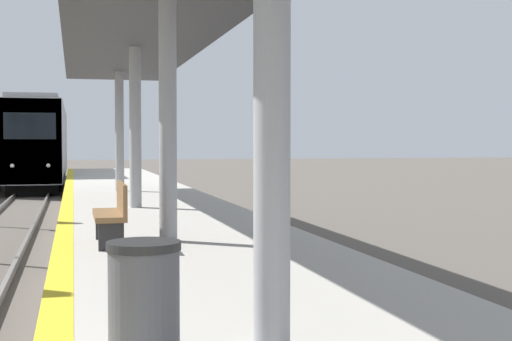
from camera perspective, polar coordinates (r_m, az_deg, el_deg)
name	(u,v)px	position (r m, az deg, el deg)	size (l,w,h in m)	color
train	(41,144)	(43.07, -16.81, 2.06)	(2.71, 21.91, 4.60)	black
station_canopy	(148,29)	(14.10, -8.66, 11.14)	(3.23, 23.61, 3.94)	#99999E
trash_bin	(144,301)	(5.05, -8.95, -10.31)	(0.51, 0.51, 0.84)	#4C4C51
bench	(113,212)	(10.81, -11.34, -3.28)	(0.44, 1.54, 0.92)	brown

